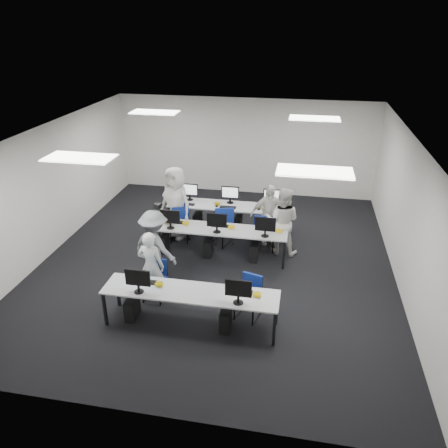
% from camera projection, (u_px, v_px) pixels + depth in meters
% --- Properties ---
extents(room, '(9.00, 9.02, 3.00)m').
position_uv_depth(room, '(216.00, 201.00, 9.63)').
color(room, black).
rests_on(room, ground).
extents(ceiling_panels, '(5.20, 4.60, 0.02)m').
position_uv_depth(ceiling_panels, '(216.00, 135.00, 8.98)').
color(ceiling_panels, white).
rests_on(ceiling_panels, room).
extents(desk_front, '(3.20, 0.70, 0.73)m').
position_uv_depth(desk_front, '(190.00, 294.00, 7.85)').
color(desk_front, silver).
rests_on(desk_front, ground).
extents(desk_mid, '(3.20, 0.70, 0.73)m').
position_uv_depth(desk_mid, '(218.00, 231.00, 10.16)').
color(desk_mid, silver).
rests_on(desk_mid, ground).
extents(desk_back, '(3.20, 0.70, 0.73)m').
position_uv_depth(desk_back, '(229.00, 207.00, 11.40)').
color(desk_back, silver).
rests_on(desk_back, ground).
extents(equipment_front, '(2.51, 0.41, 1.19)m').
position_uv_depth(equipment_front, '(181.00, 308.00, 8.01)').
color(equipment_front, '#0C64A6').
rests_on(equipment_front, desk_front).
extents(equipment_mid, '(2.91, 0.41, 1.19)m').
position_uv_depth(equipment_mid, '(210.00, 242.00, 10.31)').
color(equipment_mid, white).
rests_on(equipment_mid, desk_mid).
extents(equipment_back, '(2.91, 0.41, 1.19)m').
position_uv_depth(equipment_back, '(236.00, 219.00, 11.52)').
color(equipment_back, white).
rests_on(equipment_back, desk_back).
extents(chair_0, '(0.45, 0.48, 0.83)m').
position_uv_depth(chair_0, '(156.00, 287.00, 8.79)').
color(chair_0, navy).
rests_on(chair_0, ground).
extents(chair_1, '(0.52, 0.55, 0.84)m').
position_uv_depth(chair_1, '(248.00, 304.00, 8.26)').
color(chair_1, navy).
rests_on(chair_1, ground).
extents(chair_2, '(0.55, 0.58, 0.93)m').
position_uv_depth(chair_2, '(179.00, 229.00, 11.11)').
color(chair_2, navy).
rests_on(chair_2, ground).
extents(chair_3, '(0.53, 0.55, 0.86)m').
position_uv_depth(chair_3, '(220.00, 234.00, 10.91)').
color(chair_3, navy).
rests_on(chair_3, ground).
extents(chair_4, '(0.49, 0.52, 0.81)m').
position_uv_depth(chair_4, '(269.00, 239.00, 10.70)').
color(chair_4, navy).
rests_on(chair_4, ground).
extents(chair_5, '(0.59, 0.61, 0.92)m').
position_uv_depth(chair_5, '(181.00, 227.00, 11.23)').
color(chair_5, navy).
rests_on(chair_5, ground).
extents(chair_6, '(0.61, 0.64, 0.99)m').
position_uv_depth(chair_6, '(224.00, 230.00, 11.04)').
color(chair_6, navy).
rests_on(chair_6, ground).
extents(chair_7, '(0.43, 0.46, 0.84)m').
position_uv_depth(chair_7, '(262.00, 234.00, 10.92)').
color(chair_7, navy).
rests_on(chair_7, ground).
extents(handbag, '(0.38, 0.29, 0.28)m').
position_uv_depth(handbag, '(169.00, 218.00, 10.32)').
color(handbag, tan).
rests_on(handbag, desk_mid).
extents(student_0, '(0.57, 0.40, 1.49)m').
position_uv_depth(student_0, '(151.00, 266.00, 8.59)').
color(student_0, beige).
rests_on(student_0, ground).
extents(student_1, '(0.88, 0.72, 1.66)m').
position_uv_depth(student_1, '(282.00, 221.00, 10.27)').
color(student_1, beige).
rests_on(student_1, ground).
extents(student_2, '(1.08, 0.91, 1.87)m').
position_uv_depth(student_2, '(176.00, 203.00, 11.00)').
color(student_2, beige).
rests_on(student_2, ground).
extents(student_3, '(0.98, 0.61, 1.56)m').
position_uv_depth(student_3, '(269.00, 215.00, 10.72)').
color(student_3, beige).
rests_on(student_3, ground).
extents(photographer, '(1.20, 0.96, 1.62)m').
position_uv_depth(photographer, '(155.00, 247.00, 9.19)').
color(photographer, gray).
rests_on(photographer, ground).
extents(dslr_camera, '(0.20, 0.22, 0.10)m').
position_uv_depth(dslr_camera, '(158.00, 206.00, 8.95)').
color(dslr_camera, black).
rests_on(dslr_camera, photographer).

